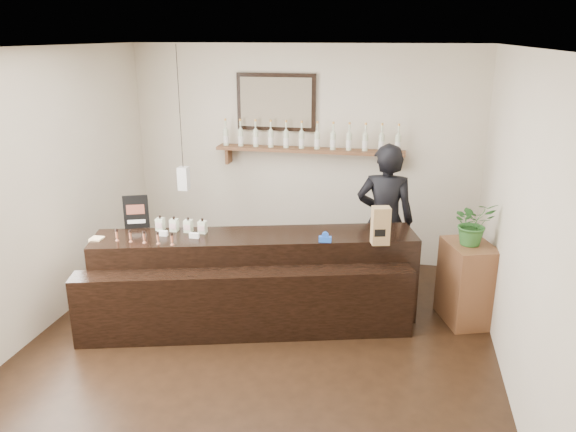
{
  "coord_description": "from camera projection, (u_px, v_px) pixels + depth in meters",
  "views": [
    {
      "loc": [
        1.23,
        -4.57,
        2.91
      ],
      "look_at": [
        0.16,
        0.7,
        1.16
      ],
      "focal_mm": 35.0,
      "sensor_mm": 36.0,
      "label": 1
    }
  ],
  "objects": [
    {
      "name": "side_cabinet",
      "position": [
        467.0,
        283.0,
        5.86
      ],
      "size": [
        0.6,
        0.7,
        0.86
      ],
      "color": "brown",
      "rests_on": "ground"
    },
    {
      "name": "room_shell",
      "position": [
        254.0,
        180.0,
        4.87
      ],
      "size": [
        5.0,
        5.0,
        5.0
      ],
      "color": "beige",
      "rests_on": "ground"
    },
    {
      "name": "promo_sign",
      "position": [
        136.0,
        212.0,
        5.94
      ],
      "size": [
        0.25,
        0.11,
        0.36
      ],
      "color": "black",
      "rests_on": "counter"
    },
    {
      "name": "shopkeeper",
      "position": [
        385.0,
        211.0,
        6.32
      ],
      "size": [
        0.74,
        0.49,
        2.01
      ],
      "primitive_type": "imported",
      "rotation": [
        0.0,
        0.0,
        3.13
      ],
      "color": "black",
      "rests_on": "ground"
    },
    {
      "name": "tape_dispenser",
      "position": [
        325.0,
        238.0,
        5.58
      ],
      "size": [
        0.13,
        0.05,
        0.11
      ],
      "color": "blue",
      "rests_on": "counter"
    },
    {
      "name": "counter",
      "position": [
        253.0,
        283.0,
        5.83
      ],
      "size": [
        3.36,
        1.75,
        1.09
      ],
      "color": "black",
      "rests_on": "ground"
    },
    {
      "name": "potted_plant",
      "position": [
        473.0,
        223.0,
        5.66
      ],
      "size": [
        0.52,
        0.49,
        0.46
      ],
      "primitive_type": "imported",
      "rotation": [
        0.0,
        0.0,
        0.39
      ],
      "color": "#2F692A",
      "rests_on": "side_cabinet"
    },
    {
      "name": "back_wall_decor",
      "position": [
        290.0,
        129.0,
        7.09
      ],
      "size": [
        2.66,
        0.96,
        1.69
      ],
      "color": "brown",
      "rests_on": "ground"
    },
    {
      "name": "ground",
      "position": [
        257.0,
        351.0,
        5.39
      ],
      "size": [
        5.0,
        5.0,
        0.0
      ],
      "primitive_type": "plane",
      "color": "black",
      "rests_on": "ground"
    },
    {
      "name": "paper_bag",
      "position": [
        381.0,
        226.0,
        5.49
      ],
      "size": [
        0.2,
        0.17,
        0.38
      ],
      "color": "olive",
      "rests_on": "counter"
    }
  ]
}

